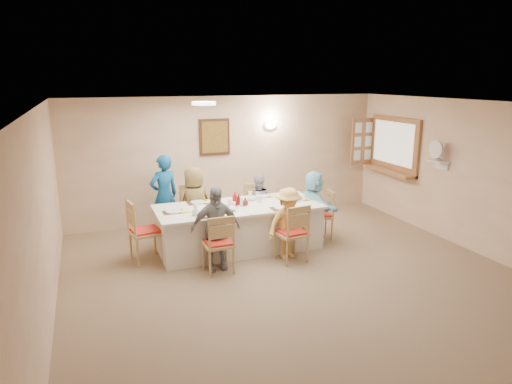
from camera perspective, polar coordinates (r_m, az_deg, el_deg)
name	(u,v)px	position (r m, az deg, el deg)	size (l,w,h in m)	color
ground	(304,286)	(6.59, 6.07, -11.55)	(7.00, 7.00, 0.00)	brown
room_walls	(307,181)	(6.09, 6.44, 1.40)	(7.00, 7.00, 7.00)	tan
wall_picture	(215,137)	(9.15, -5.21, 6.85)	(0.62, 0.05, 0.72)	#402216
wall_sconce	(271,125)	(9.49, 1.87, 8.38)	(0.26, 0.09, 0.18)	white
ceiling_light	(204,103)	(7.01, -6.54, 10.95)	(0.36, 0.36, 0.05)	white
serving_hatch	(394,145)	(9.80, 16.90, 5.61)	(0.06, 1.50, 1.15)	#9B6138
hatch_sill	(388,171)	(9.82, 16.12, 2.56)	(0.30, 1.50, 0.05)	#9B6138
shutter_door	(362,141)	(10.26, 13.16, 6.20)	(0.55, 0.04, 1.00)	#9B6138
fan_shelf	(438,161)	(8.75, 21.78, 3.58)	(0.22, 0.36, 0.03)	white
desk_fan	(437,153)	(8.70, 21.72, 4.54)	(0.30, 0.30, 0.28)	#A5A5A8
dining_table	(239,227)	(7.77, -2.14, -4.41)	(2.77, 1.17, 0.76)	white
chair_back_left	(193,212)	(8.32, -7.84, -2.52)	(0.46, 0.46, 0.97)	tan
chair_back_right	(255,208)	(8.66, -0.07, -1.99)	(0.43, 0.43, 0.89)	tan
chair_front_left	(218,243)	(6.85, -4.77, -6.31)	(0.44, 0.44, 0.92)	tan
chair_front_right	(291,232)	(7.24, 4.41, -5.01)	(0.46, 0.46, 0.95)	tan
chair_left_end	(146,231)	(7.41, -13.62, -4.71)	(0.48, 0.48, 1.01)	tan
chair_right_end	(320,214)	(8.35, 8.00, -2.77)	(0.42, 0.42, 0.88)	tan
diner_back_left	(195,204)	(8.16, -7.69, -1.50)	(0.70, 0.51, 1.34)	brown
diner_back_right	(258,203)	(8.52, 0.21, -1.44)	(0.57, 0.45, 1.12)	#A3A3B7
diner_front_left	(216,228)	(6.90, -5.08, -4.52)	(0.76, 0.33, 1.29)	gray
diner_front_right	(288,223)	(7.31, 4.03, -3.94)	(0.82, 0.57, 1.17)	#F6BC5B
diner_right_end	(314,205)	(8.24, 7.25, -1.63)	(0.39, 1.17, 1.25)	#8FDEF2
caregiver	(164,195)	(8.50, -11.39, -0.42)	(0.63, 0.51, 1.51)	#125793
placemat_fl	(211,216)	(7.10, -5.68, -3.01)	(0.33, 0.24, 0.01)	#472B19
plate_fl	(211,215)	(7.10, -5.68, -2.93)	(0.25, 0.25, 0.02)	white
napkin_fl	(223,215)	(7.10, -4.17, -2.92)	(0.14, 0.14, 0.01)	yellow
placemat_fr	(282,208)	(7.49, 3.22, -2.06)	(0.35, 0.26, 0.01)	#472B19
plate_fr	(282,208)	(7.48, 3.23, -1.99)	(0.24, 0.24, 0.01)	white
napkin_fr	(293,208)	(7.51, 4.64, -1.97)	(0.15, 0.15, 0.01)	yellow
placemat_bl	(198,203)	(7.89, -7.28, -1.32)	(0.37, 0.27, 0.01)	#472B19
plate_bl	(198,202)	(7.88, -7.28, -1.25)	(0.25, 0.25, 0.02)	white
napkin_bl	(209,202)	(7.88, -5.92, -1.24)	(0.14, 0.14, 0.01)	yellow
placemat_br	(263,196)	(8.23, 0.86, -0.55)	(0.33, 0.24, 0.01)	#472B19
plate_br	(263,196)	(8.23, 0.86, -0.48)	(0.25, 0.25, 0.02)	white
napkin_br	(273,196)	(8.25, 2.15, -0.47)	(0.13, 0.13, 0.01)	yellow
placemat_le	(173,212)	(7.39, -10.28, -2.48)	(0.34, 0.25, 0.01)	#472B19
plate_le	(173,211)	(7.39, -10.28, -2.41)	(0.25, 0.25, 0.02)	white
napkin_le	(185,211)	(7.38, -8.83, -2.40)	(0.14, 0.14, 0.01)	yellow
placemat_re	(299,199)	(8.07, 5.40, -0.92)	(0.34, 0.25, 0.01)	#472B19
plate_re	(299,199)	(8.06, 5.40, -0.85)	(0.25, 0.25, 0.02)	white
napkin_re	(309,199)	(8.10, 6.70, -0.84)	(0.13, 0.13, 0.01)	yellow
teacup_a	(195,213)	(7.15, -7.62, -2.62)	(0.12, 0.12, 0.08)	white
teacup_b	(250,194)	(8.28, -0.70, -0.20)	(0.10, 0.10, 0.08)	white
bowl_a	(230,209)	(7.37, -3.23, -2.15)	(0.22, 0.22, 0.05)	white
bowl_b	(252,198)	(7.99, -0.50, -0.80)	(0.22, 0.22, 0.06)	white
condiment_ketchup	(235,199)	(7.62, -2.65, -0.83)	(0.11, 0.11, 0.25)	red
condiment_brown	(239,199)	(7.70, -2.17, -0.91)	(0.10, 0.10, 0.18)	#4C2014
condiment_malt	(245,201)	(7.65, -1.36, -1.19)	(0.11, 0.11, 0.14)	#4C2014
drinking_glass	(229,202)	(7.64, -3.35, -1.32)	(0.07, 0.07, 0.10)	silver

